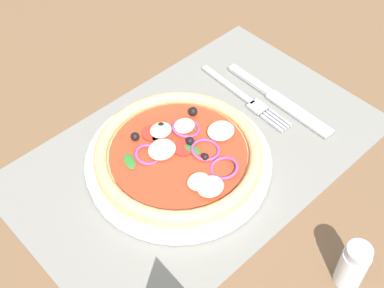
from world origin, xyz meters
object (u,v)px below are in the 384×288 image
at_px(plate, 181,164).
at_px(fork, 248,100).
at_px(knife, 279,100).
at_px(pepper_shaker, 353,265).
at_px(pizza, 181,155).

distance_m(plate, fork, 0.16).
bearing_deg(knife, plate, -90.98).
height_order(plate, pepper_shaker, pepper_shaker).
height_order(plate, knife, plate).
relative_size(plate, pizza, 1.12).
relative_size(pizza, pepper_shaker, 3.37).
bearing_deg(plate, pepper_shaker, 96.55).
height_order(pizza, pepper_shaker, pepper_shaker).
bearing_deg(knife, pizza, -90.97).
bearing_deg(pepper_shaker, plate, -83.45).
xyz_separation_m(plate, pepper_shaker, (-0.03, 0.25, 0.02)).
xyz_separation_m(plate, knife, (-0.20, 0.01, -0.00)).
bearing_deg(plate, fork, -171.29).
height_order(pizza, knife, pizza).
relative_size(plate, knife, 1.26).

